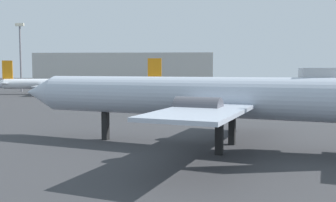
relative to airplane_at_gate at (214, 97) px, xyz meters
name	(u,v)px	position (x,y,z in m)	size (l,w,h in m)	color
airplane_at_gate	(214,97)	(0.00, 0.00, 0.00)	(34.27, 22.72, 11.76)	#B2BCCC
airplane_far_left	(204,88)	(1.12, 41.49, -1.25)	(26.11, 20.06, 8.22)	white
airplane_far_right	(52,84)	(-36.22, 65.88, -1.30)	(29.42, 19.40, 8.46)	silver
light_mast_left	(20,53)	(-48.48, 75.66, 6.84)	(2.40, 0.50, 19.04)	slate
terminal_building	(127,70)	(-24.45, 110.75, 2.08)	(61.79, 21.39, 12.03)	#B7B7B2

